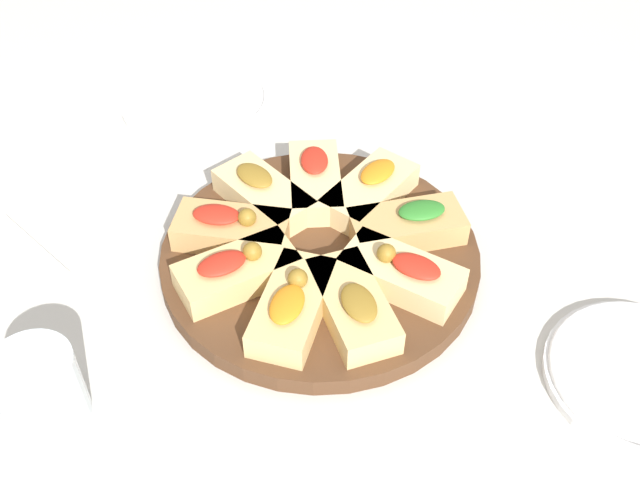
# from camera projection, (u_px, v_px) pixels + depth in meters

# --- Properties ---
(ground_plane) EXTENTS (3.00, 3.00, 0.00)m
(ground_plane) POSITION_uv_depth(u_px,v_px,m) (320.00, 263.00, 0.88)
(ground_plane) COLOR beige
(serving_board) EXTENTS (0.37, 0.37, 0.02)m
(serving_board) POSITION_uv_depth(u_px,v_px,m) (320.00, 257.00, 0.87)
(serving_board) COLOR #51331E
(serving_board) RESTS_ON ground_plane
(focaccia_slice_0) EXTENTS (0.06, 0.13, 0.04)m
(focaccia_slice_0) POSITION_uv_depth(u_px,v_px,m) (372.00, 192.00, 0.91)
(focaccia_slice_0) COLOR #E5C689
(focaccia_slice_0) RESTS_ON serving_board
(focaccia_slice_1) EXTENTS (0.13, 0.14, 0.04)m
(focaccia_slice_1) POSITION_uv_depth(u_px,v_px,m) (315.00, 180.00, 0.93)
(focaccia_slice_1) COLOR #E5C689
(focaccia_slice_1) RESTS_ON serving_board
(focaccia_slice_2) EXTENTS (0.14, 0.09, 0.04)m
(focaccia_slice_2) POSITION_uv_depth(u_px,v_px,m) (263.00, 194.00, 0.91)
(focaccia_slice_2) COLOR #E5C689
(focaccia_slice_2) RESTS_ON serving_board
(focaccia_slice_3) EXTENTS (0.14, 0.11, 0.05)m
(focaccia_slice_3) POSITION_uv_depth(u_px,v_px,m) (231.00, 228.00, 0.86)
(focaccia_slice_3) COLOR tan
(focaccia_slice_3) RESTS_ON serving_board
(focaccia_slice_4) EXTENTS (0.11, 0.14, 0.05)m
(focaccia_slice_4) POSITION_uv_depth(u_px,v_px,m) (237.00, 271.00, 0.82)
(focaccia_slice_4) COLOR #DBB775
(focaccia_slice_4) RESTS_ON serving_board
(focaccia_slice_5) EXTENTS (0.10, 0.14, 0.05)m
(focaccia_slice_5) POSITION_uv_depth(u_px,v_px,m) (292.00, 305.00, 0.78)
(focaccia_slice_5) COLOR #DBB775
(focaccia_slice_5) RESTS_ON serving_board
(focaccia_slice_6) EXTENTS (0.14, 0.13, 0.04)m
(focaccia_slice_6) POSITION_uv_depth(u_px,v_px,m) (353.00, 305.00, 0.78)
(focaccia_slice_6) COLOR #DBB775
(focaccia_slice_6) RESTS_ON serving_board
(focaccia_slice_7) EXTENTS (0.14, 0.07, 0.05)m
(focaccia_slice_7) POSITION_uv_depth(u_px,v_px,m) (402.00, 273.00, 0.81)
(focaccia_slice_7) COLOR #E5C689
(focaccia_slice_7) RESTS_ON serving_board
(focaccia_slice_8) EXTENTS (0.13, 0.14, 0.04)m
(focaccia_slice_8) POSITION_uv_depth(u_px,v_px,m) (408.00, 225.00, 0.87)
(focaccia_slice_8) COLOR tan
(focaccia_slice_8) RESTS_ON serving_board
(plate_left) EXTENTS (0.22, 0.22, 0.02)m
(plate_left) POSITION_uv_depth(u_px,v_px,m) (198.00, 100.00, 1.11)
(plate_left) COLOR white
(plate_left) RESTS_ON ground_plane
(water_glass) EXTENTS (0.08, 0.08, 0.08)m
(water_glass) POSITION_uv_depth(u_px,v_px,m) (40.00, 390.00, 0.70)
(water_glass) COLOR silver
(water_glass) RESTS_ON ground_plane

